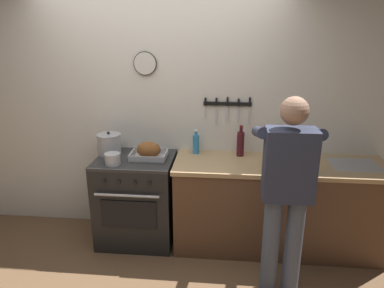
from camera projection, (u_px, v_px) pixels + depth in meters
name	position (u px, v px, depth m)	size (l,w,h in m)	color
wall_back	(162.00, 111.00, 3.66)	(6.00, 0.13, 2.60)	white
counter_block	(278.00, 205.00, 3.47)	(2.03, 0.65, 0.90)	brown
stove	(137.00, 199.00, 3.60)	(0.76, 0.67, 0.90)	black
person_cook	(287.00, 186.00, 2.72)	(0.51, 0.63, 1.66)	#4C566B
roasting_pan	(149.00, 151.00, 3.43)	(0.35, 0.26, 0.17)	#B7B7BC
stock_pot	(109.00, 144.00, 3.55)	(0.24, 0.24, 0.24)	#B7B7BC
saucepan	(113.00, 159.00, 3.28)	(0.15, 0.15, 0.11)	#B7B7BC
cutting_board	(280.00, 167.00, 3.22)	(0.36, 0.24, 0.02)	tan
bottle_dish_soap	(196.00, 144.00, 3.56)	(0.07, 0.07, 0.25)	#338CCC
bottle_vinegar	(286.00, 148.00, 3.42)	(0.07, 0.07, 0.26)	#997F4C
bottle_wine_red	(240.00, 143.00, 3.49)	(0.07, 0.07, 0.31)	#47141E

